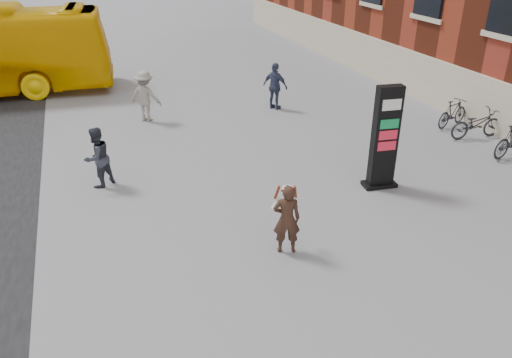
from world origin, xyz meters
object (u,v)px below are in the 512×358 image
object	(u,v)px
pedestrian_a	(97,157)
bike_7	(453,113)
pedestrian_b	(145,96)
info_pylon	(385,138)
pedestrian_c	(275,86)
bike_6	(476,124)
woman	(287,218)

from	to	relation	value
pedestrian_a	bike_7	distance (m)	12.04
bike_7	pedestrian_b	bearing A→B (deg)	49.21
info_pylon	pedestrian_a	xyz separation A→B (m)	(-7.11, 2.58, -0.57)
pedestrian_c	bike_6	bearing A→B (deg)	-171.79
pedestrian_c	info_pylon	bearing A→B (deg)	144.65
pedestrian_a	pedestrian_c	world-z (taller)	pedestrian_c
pedestrian_b	info_pylon	bearing A→B (deg)	160.99
pedestrian_c	bike_7	bearing A→B (deg)	-164.30
pedestrian_a	bike_6	distance (m)	12.04
bike_7	pedestrian_c	bearing A→B (deg)	35.12
pedestrian_b	pedestrian_c	world-z (taller)	pedestrian_b
bike_6	bike_7	xyz separation A→B (m)	(0.00, 1.18, -0.01)
info_pylon	woman	distance (m)	4.11
pedestrian_a	info_pylon	bearing A→B (deg)	122.61
woman	pedestrian_c	world-z (taller)	pedestrian_c
bike_6	bike_7	size ratio (longest dim) A/B	1.16
info_pylon	bike_7	distance (m)	5.91
woman	bike_7	xyz separation A→B (m)	(8.48, 5.13, -0.34)
woman	info_pylon	bearing A→B (deg)	-134.20
pedestrian_a	pedestrian_b	xyz separation A→B (m)	(1.98, 4.80, 0.08)
info_pylon	pedestrian_c	world-z (taller)	info_pylon
info_pylon	bike_7	bearing A→B (deg)	39.54
bike_7	pedestrian_a	bearing A→B (deg)	74.78
info_pylon	pedestrian_a	distance (m)	7.58
info_pylon	pedestrian_b	size ratio (longest dim) A/B	1.54
pedestrian_b	bike_6	distance (m)	11.41
woman	pedestrian_b	xyz separation A→B (m)	(-1.57, 9.34, 0.09)
info_pylon	bike_6	distance (m)	5.37
woman	pedestrian_a	bearing A→B (deg)	-35.06
bike_7	bike_6	bearing A→B (deg)	161.97
info_pylon	pedestrian_a	bearing A→B (deg)	166.81
pedestrian_a	pedestrian_b	bearing A→B (deg)	-149.83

